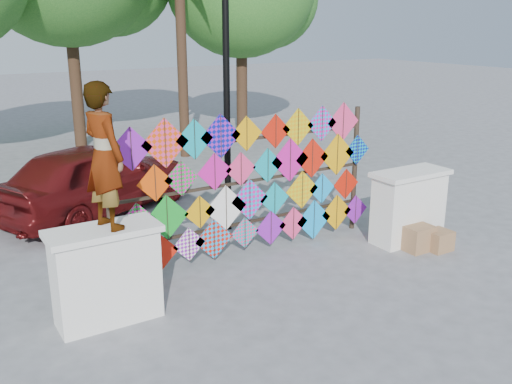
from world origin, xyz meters
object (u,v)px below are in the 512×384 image
(sedan, at_px, (96,178))
(kite_rack, at_px, (255,183))
(vendor_woman, at_px, (104,156))
(lamppost, at_px, (227,84))

(sedan, bearing_deg, kite_rack, 179.38)
(kite_rack, distance_m, vendor_woman, 3.02)
(sedan, relative_size, lamppost, 0.97)
(vendor_woman, relative_size, sedan, 0.42)
(sedan, height_order, lamppost, lamppost)
(lamppost, bearing_deg, vendor_woman, -142.92)
(lamppost, bearing_deg, kite_rack, -99.00)
(kite_rack, xyz_separation_m, lamppost, (0.20, 1.27, 1.46))
(vendor_woman, bearing_deg, lamppost, -67.80)
(kite_rack, xyz_separation_m, vendor_woman, (-2.71, -0.93, 0.95))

